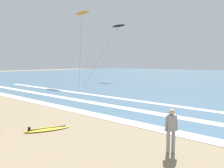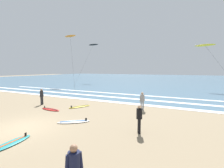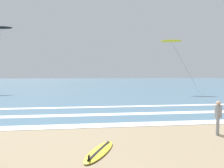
{
  "view_description": "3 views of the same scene",
  "coord_description": "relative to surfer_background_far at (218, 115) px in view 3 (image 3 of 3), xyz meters",
  "views": [
    {
      "loc": [
        8.09,
        0.47,
        3.21
      ],
      "look_at": [
        0.42,
        10.17,
        1.9
      ],
      "focal_mm": 31.59,
      "sensor_mm": 36.0,
      "label": 1
    },
    {
      "loc": [
        8.95,
        -5.95,
        3.54
      ],
      "look_at": [
        0.83,
        10.9,
        1.78
      ],
      "focal_mm": 25.21,
      "sensor_mm": 36.0,
      "label": 2
    },
    {
      "loc": [
        -0.35,
        -0.8,
        2.9
      ],
      "look_at": [
        1.04,
        11.74,
        2.14
      ],
      "focal_mm": 29.54,
      "sensor_mm": 36.0,
      "label": 3
    }
  ],
  "objects": [
    {
      "name": "surfer_background_far",
      "position": [
        0.0,
        0.0,
        0.0
      ],
      "size": [
        0.4,
        0.44,
        1.6
      ],
      "color": "gray",
      "rests_on": "ground"
    },
    {
      "name": "kite_yellow_low_near",
      "position": [
        5.89,
        18.53,
        6.65
      ],
      "size": [
        7.3,
        2.59,
        7.86
      ],
      "color": "yellow",
      "rests_on": "ground"
    },
    {
      "name": "wave_foam_shoreline",
      "position": [
        -4.43,
        2.08,
        -0.94
      ],
      "size": [
        48.39,
        0.84,
        0.01
      ],
      "primitive_type": "cube",
      "color": "white",
      "rests_on": "ocean_surface"
    },
    {
      "name": "wave_foam_mid_break",
      "position": [
        -7.4,
        4.73,
        -0.94
      ],
      "size": [
        46.27,
        0.75,
        0.01
      ],
      "primitive_type": "cube",
      "color": "white",
      "rests_on": "ocean_surface"
    },
    {
      "name": "kite_black_high_left",
      "position": [
        -20.09,
        23.96,
        9.18
      ],
      "size": [
        4.3,
        12.36,
        10.43
      ],
      "color": "black",
      "rests_on": "ground"
    },
    {
      "name": "wave_foam_outer_break",
      "position": [
        -6.22,
        7.61,
        -0.94
      ],
      "size": [
        42.89,
        0.6,
        0.01
      ],
      "primitive_type": "cube",
      "color": "white",
      "rests_on": "ocean_surface"
    },
    {
      "name": "ocean_surface",
      "position": [
        -5.52,
        46.68,
        -0.95
      ],
      "size": [
        140.0,
        90.0,
        0.01
      ],
      "primitive_type": "cube",
      "color": "slate",
      "rests_on": "ground"
    },
    {
      "name": "surfboard_foreground_flat",
      "position": [
        -5.61,
        -1.34,
        -0.91
      ],
      "size": [
        1.5,
        2.14,
        0.25
      ],
      "color": "yellow",
      "rests_on": "ground"
    }
  ]
}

